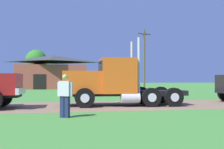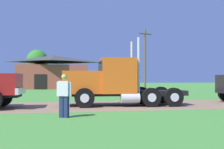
% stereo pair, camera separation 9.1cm
% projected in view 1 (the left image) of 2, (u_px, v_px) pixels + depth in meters
% --- Properties ---
extents(ground_plane, '(200.00, 200.00, 0.00)m').
position_uv_depth(ground_plane, '(122.00, 105.00, 16.70)').
color(ground_plane, '#468C36').
extents(dirt_track, '(120.00, 6.25, 0.01)m').
position_uv_depth(dirt_track, '(122.00, 105.00, 16.70)').
color(dirt_track, '#886B50').
rests_on(dirt_track, ground_plane).
extents(truck_foreground_white, '(7.18, 2.92, 3.75)m').
position_uv_depth(truck_foreground_white, '(110.00, 83.00, 16.39)').
color(truck_foreground_white, black).
rests_on(truck_foreground_white, ground_plane).
extents(visitor_walking_mid, '(0.57, 0.43, 1.68)m').
position_uv_depth(visitor_walking_mid, '(65.00, 94.00, 11.28)').
color(visitor_walking_mid, silver).
rests_on(visitor_walking_mid, ground_plane).
extents(shed_building, '(11.57, 9.09, 5.28)m').
position_uv_depth(shed_building, '(53.00, 73.00, 46.25)').
color(shed_building, '#984838').
rests_on(shed_building, ground_plane).
extents(utility_pole_near, '(2.09, 0.95, 8.32)m').
position_uv_depth(utility_pole_near, '(144.00, 58.00, 40.10)').
color(utility_pole_near, brown).
rests_on(utility_pole_near, ground_plane).
extents(tree_mid, '(3.76, 3.76, 6.65)m').
position_uv_depth(tree_mid, '(36.00, 62.00, 50.92)').
color(tree_mid, '#513823').
rests_on(tree_mid, ground_plane).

